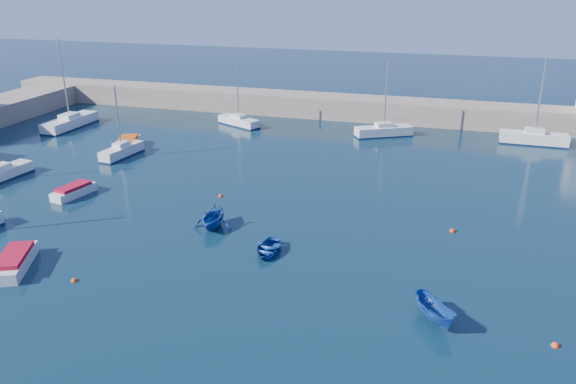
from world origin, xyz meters
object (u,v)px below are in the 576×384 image
(dinghy_center, at_px, (268,249))
(sailboat_3, at_px, (122,151))
(sailboat_4, at_px, (70,122))
(dinghy_left, at_px, (213,216))
(sailboat_6, at_px, (384,131))
(sailboat_7, at_px, (534,138))
(sailboat_2, at_px, (1,173))
(sailboat_5, at_px, (239,121))
(motorboat_1, at_px, (74,191))
(motorboat_2, at_px, (127,144))
(motorboat_0, at_px, (15,261))
(dinghy_right, at_px, (435,312))

(dinghy_center, bearing_deg, sailboat_3, 142.26)
(sailboat_4, xyz_separation_m, dinghy_left, (27.28, -21.00, 0.21))
(sailboat_6, relative_size, dinghy_left, 2.51)
(sailboat_7, bearing_deg, sailboat_3, 113.55)
(sailboat_2, xyz_separation_m, dinghy_center, (26.82, -6.64, -0.24))
(sailboat_5, xyz_separation_m, motorboat_1, (-4.72, -24.95, -0.11))
(sailboat_5, xyz_separation_m, dinghy_center, (13.59, -30.02, -0.23))
(sailboat_5, distance_m, motorboat_2, 14.28)
(sailboat_2, xyz_separation_m, sailboat_3, (6.53, 8.78, 0.04))
(sailboat_2, bearing_deg, motorboat_0, -38.43)
(sailboat_3, xyz_separation_m, sailboat_4, (-11.94, 8.19, 0.07))
(motorboat_2, bearing_deg, sailboat_6, 7.16)
(dinghy_center, bearing_deg, motorboat_0, -156.77)
(sailboat_4, bearing_deg, dinghy_center, -34.13)
(sailboat_2, xyz_separation_m, motorboat_2, (5.54, 11.35, -0.05))
(sailboat_3, relative_size, sailboat_6, 0.84)
(dinghy_left, bearing_deg, sailboat_2, 167.71)
(sailboat_6, xyz_separation_m, dinghy_left, (-8.47, -27.62, 0.27))
(sailboat_6, height_order, dinghy_left, sailboat_6)
(motorboat_2, height_order, dinghy_left, dinghy_left)
(motorboat_1, bearing_deg, dinghy_center, -3.41)
(motorboat_0, bearing_deg, sailboat_3, 81.53)
(sailboat_3, height_order, motorboat_2, sailboat_3)
(sailboat_6, xyz_separation_m, dinghy_right, (7.17, -35.12, 0.01))
(sailboat_4, xyz_separation_m, dinghy_center, (32.23, -23.60, -0.35))
(sailboat_6, height_order, dinghy_center, sailboat_6)
(sailboat_5, distance_m, dinghy_right, 42.53)
(sailboat_5, height_order, motorboat_2, sailboat_5)
(sailboat_5, relative_size, sailboat_7, 0.83)
(sailboat_2, height_order, sailboat_5, sailboat_2)
(sailboat_2, xyz_separation_m, dinghy_right, (37.51, -11.53, 0.06))
(sailboat_7, distance_m, motorboat_1, 45.88)
(sailboat_5, bearing_deg, dinghy_right, -119.03)
(sailboat_6, bearing_deg, sailboat_7, -113.87)
(sailboat_7, distance_m, dinghy_right, 37.44)
(sailboat_4, bearing_deg, dinghy_left, -35.50)
(sailboat_4, bearing_deg, motorboat_2, -25.05)
(sailboat_5, bearing_deg, motorboat_0, -154.91)
(motorboat_1, xyz_separation_m, dinghy_right, (29.00, -9.97, 0.18))
(sailboat_6, distance_m, dinghy_right, 35.84)
(motorboat_2, bearing_deg, sailboat_2, -135.08)
(motorboat_2, height_order, dinghy_right, dinghy_right)
(sailboat_3, distance_m, sailboat_4, 14.48)
(sailboat_4, bearing_deg, sailboat_7, 10.91)
(dinghy_center, height_order, dinghy_left, dinghy_left)
(sailboat_3, height_order, dinghy_right, sailboat_3)
(motorboat_1, relative_size, dinghy_left, 1.19)
(sailboat_6, bearing_deg, motorboat_0, 125.20)
(dinghy_center, bearing_deg, sailboat_6, 82.85)
(sailboat_3, xyz_separation_m, sailboat_6, (23.81, 14.81, 0.02))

